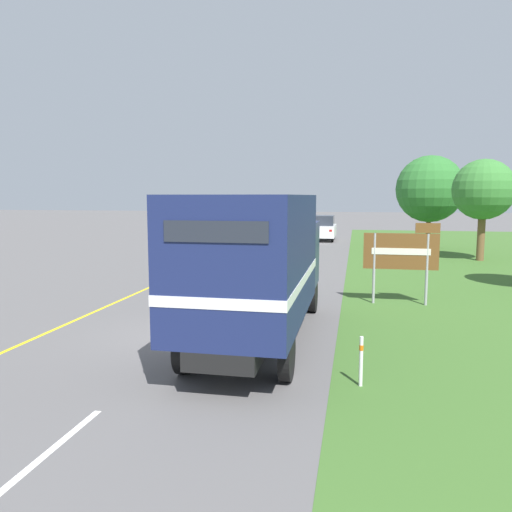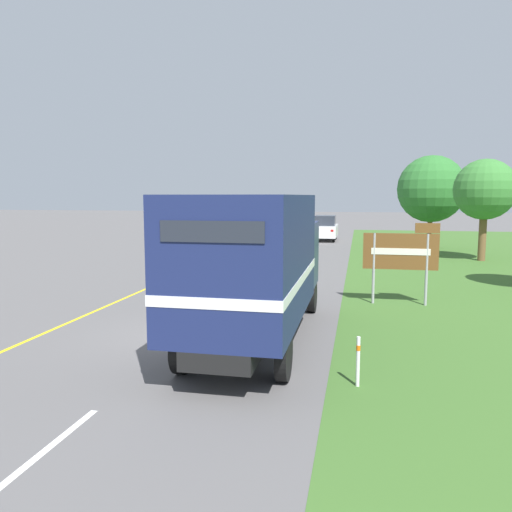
% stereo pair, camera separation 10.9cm
% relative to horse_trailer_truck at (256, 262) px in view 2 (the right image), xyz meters
% --- Properties ---
extents(ground_plane, '(200.00, 200.00, 0.00)m').
position_rel_horse_trailer_truck_xyz_m(ground_plane, '(-1.84, 0.28, -1.98)').
color(ground_plane, '#5B5959').
extents(edge_line_yellow, '(0.12, 58.19, 0.01)m').
position_rel_horse_trailer_truck_xyz_m(edge_line_yellow, '(-5.54, 12.59, -1.98)').
color(edge_line_yellow, yellow).
rests_on(edge_line_yellow, ground).
extents(centre_dash_nearest, '(0.12, 2.60, 0.01)m').
position_rel_horse_trailer_truck_xyz_m(centre_dash_nearest, '(-1.84, -5.62, -1.98)').
color(centre_dash_nearest, white).
rests_on(centre_dash_nearest, ground).
extents(centre_dash_near, '(0.12, 2.60, 0.01)m').
position_rel_horse_trailer_truck_xyz_m(centre_dash_near, '(-1.84, 0.98, -1.98)').
color(centre_dash_near, white).
rests_on(centre_dash_near, ground).
extents(centre_dash_mid_a, '(0.12, 2.60, 0.01)m').
position_rel_horse_trailer_truck_xyz_m(centre_dash_mid_a, '(-1.84, 7.58, -1.98)').
color(centre_dash_mid_a, white).
rests_on(centre_dash_mid_a, ground).
extents(centre_dash_mid_b, '(0.12, 2.60, 0.01)m').
position_rel_horse_trailer_truck_xyz_m(centre_dash_mid_b, '(-1.84, 14.18, -1.98)').
color(centre_dash_mid_b, white).
rests_on(centre_dash_mid_b, ground).
extents(centre_dash_far, '(0.12, 2.60, 0.01)m').
position_rel_horse_trailer_truck_xyz_m(centre_dash_far, '(-1.84, 20.78, -1.98)').
color(centre_dash_far, white).
rests_on(centre_dash_far, ground).
extents(centre_dash_farthest, '(0.12, 2.60, 0.01)m').
position_rel_horse_trailer_truck_xyz_m(centre_dash_farthest, '(-1.84, 27.38, -1.98)').
color(centre_dash_farthest, white).
rests_on(centre_dash_farthest, ground).
extents(horse_trailer_truck, '(2.41, 7.86, 3.56)m').
position_rel_horse_trailer_truck_xyz_m(horse_trailer_truck, '(0.00, 0.00, 0.00)').
color(horse_trailer_truck, black).
rests_on(horse_trailer_truck, ground).
extents(lead_car_white, '(1.80, 3.87, 1.86)m').
position_rel_horse_trailer_truck_xyz_m(lead_car_white, '(-3.65, 14.50, -1.04)').
color(lead_car_white, black).
rests_on(lead_car_white, ground).
extents(lead_car_white_ahead, '(1.80, 4.22, 2.00)m').
position_rel_horse_trailer_truck_xyz_m(lead_car_white_ahead, '(-0.24, 28.26, -0.98)').
color(lead_car_white_ahead, black).
rests_on(lead_car_white_ahead, ground).
extents(highway_sign, '(2.37, 0.09, 2.67)m').
position_rel_horse_trailer_truck_xyz_m(highway_sign, '(3.76, 5.15, -0.28)').
color(highway_sign, '#9E9EA3').
rests_on(highway_sign, ground).
extents(roadside_tree_mid, '(3.28, 3.28, 5.52)m').
position_rel_horse_trailer_truck_xyz_m(roadside_tree_mid, '(8.98, 17.56, 1.87)').
color(roadside_tree_mid, brown).
rests_on(roadside_tree_mid, ground).
extents(roadside_tree_far, '(4.38, 4.38, 6.17)m').
position_rel_horse_trailer_truck_xyz_m(roadside_tree_far, '(6.96, 23.15, 2.00)').
color(roadside_tree_far, brown).
rests_on(roadside_tree_far, ground).
extents(delineator_post, '(0.08, 0.08, 0.95)m').
position_rel_horse_trailer_truck_xyz_m(delineator_post, '(2.42, -2.35, -1.48)').
color(delineator_post, white).
rests_on(delineator_post, ground).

